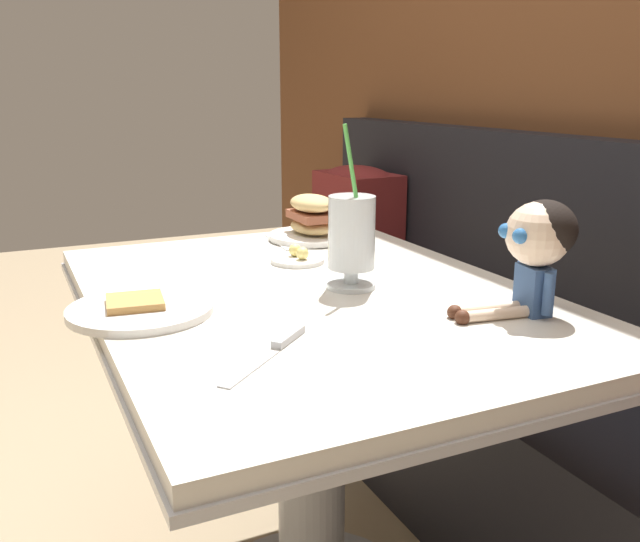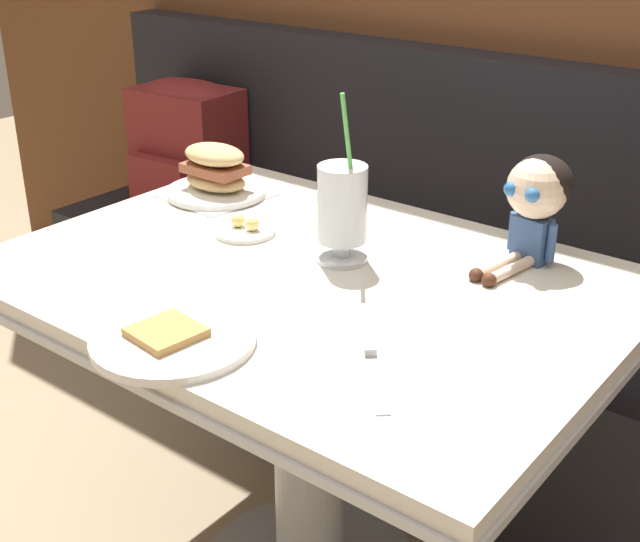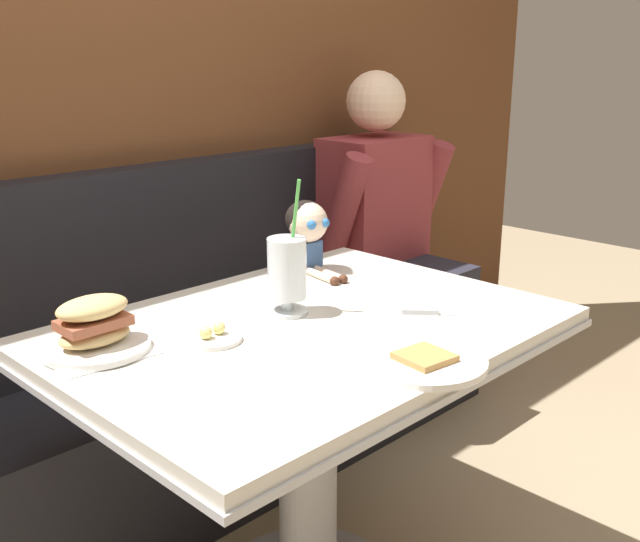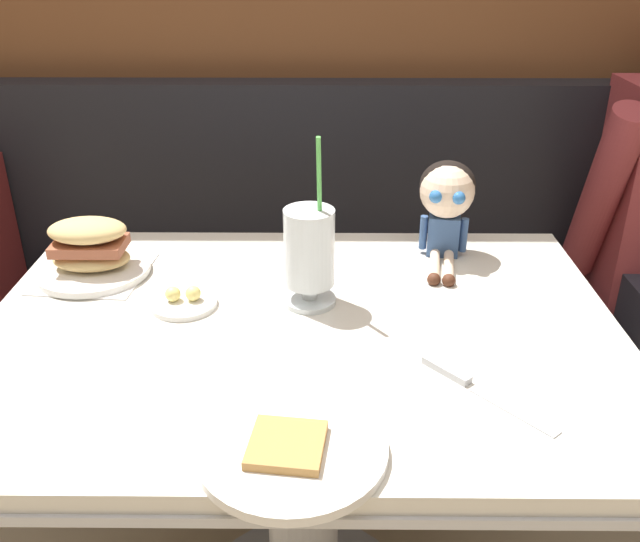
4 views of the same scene
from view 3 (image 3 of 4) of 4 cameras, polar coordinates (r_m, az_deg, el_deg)
name	(u,v)px [view 3 (image 3 of 4)]	position (r m, az deg, el deg)	size (l,w,h in m)	color
wood_panel_wall	(93,96)	(2.28, -16.89, 12.60)	(4.40, 0.08, 2.40)	brown
booth_bench	(160,402)	(2.30, -12.11, -9.71)	(2.60, 0.48, 1.00)	black
diner_table	(307,403)	(1.76, -0.97, -10.03)	(1.11, 0.81, 0.74)	silver
toast_plate	(423,361)	(1.48, 7.85, -6.78)	(0.25, 0.25, 0.03)	white
milkshake_glass	(287,272)	(1.71, -2.53, -0.10)	(0.10, 0.10, 0.31)	silver
sandwich_plate	(94,330)	(1.58, -16.81, -4.31)	(0.22, 0.22, 0.12)	white
butter_saucer	(213,337)	(1.59, -8.14, -4.99)	(0.12, 0.12, 0.04)	white
butter_knife	(435,312)	(1.75, 8.74, -3.14)	(0.17, 0.19, 0.01)	silver
seated_doll	(308,226)	(2.03, -0.93, 3.44)	(0.13, 0.23, 0.20)	#385689
diner_patron	(382,218)	(2.73, 4.74, 4.07)	(0.55, 0.48, 0.81)	maroon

